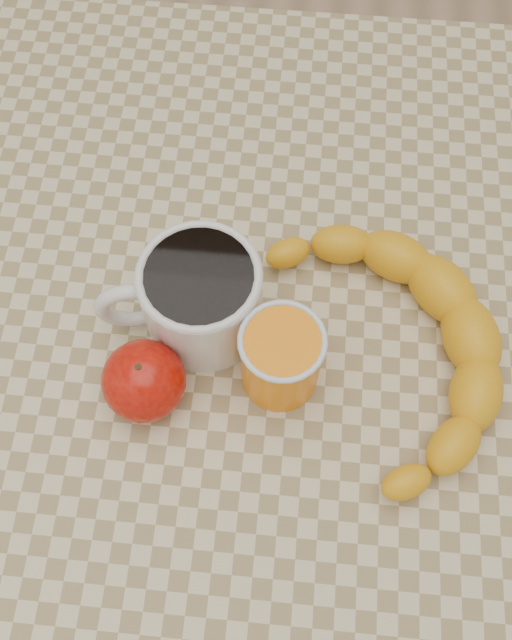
# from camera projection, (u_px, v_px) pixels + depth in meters

# --- Properties ---
(ground) EXTENTS (3.00, 3.00, 0.00)m
(ground) POSITION_uv_depth(u_px,v_px,m) (256.00, 491.00, 1.33)
(ground) COLOR tan
(ground) RESTS_ON ground
(table) EXTENTS (0.80, 0.80, 0.75)m
(table) POSITION_uv_depth(u_px,v_px,m) (256.00, 363.00, 0.72)
(table) COLOR #CBBC90
(table) RESTS_ON ground
(coffee_mug) EXTENTS (0.15, 0.12, 0.09)m
(coffee_mug) POSITION_uv_depth(u_px,v_px,m) (198.00, 296.00, 0.61)
(coffee_mug) COLOR silver
(coffee_mug) RESTS_ON table
(orange_juice_glass) EXTENTS (0.07, 0.07, 0.08)m
(orange_juice_glass) POSITION_uv_depth(u_px,v_px,m) (281.00, 358.00, 0.59)
(orange_juice_glass) COLOR orange
(orange_juice_glass) RESTS_ON table
(apple) EXTENTS (0.09, 0.09, 0.07)m
(apple) POSITION_uv_depth(u_px,v_px,m) (144.00, 381.00, 0.59)
(apple) COLOR #8D0704
(apple) RESTS_ON table
(banana) EXTENTS (0.40, 0.44, 0.05)m
(banana) POSITION_uv_depth(u_px,v_px,m) (396.00, 345.00, 0.61)
(banana) COLOR #F6AE15
(banana) RESTS_ON table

